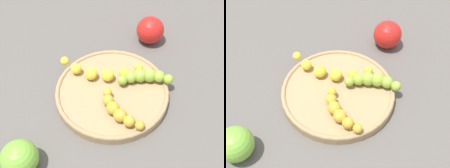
% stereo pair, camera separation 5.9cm
% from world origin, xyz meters
% --- Properties ---
extents(ground_plane, '(2.40, 2.40, 0.00)m').
position_xyz_m(ground_plane, '(0.00, 0.00, 0.00)').
color(ground_plane, '#56514C').
extents(fruit_bowl, '(0.25, 0.25, 0.02)m').
position_xyz_m(fruit_bowl, '(0.00, 0.00, 0.01)').
color(fruit_bowl, '#A08259').
rests_on(fruit_bowl, ground_plane).
extents(banana_yellow, '(0.18, 0.09, 0.03)m').
position_xyz_m(banana_yellow, '(0.04, -0.03, 0.03)').
color(banana_yellow, yellow).
rests_on(banana_yellow, fruit_bowl).
extents(banana_spotted, '(0.12, 0.07, 0.03)m').
position_xyz_m(banana_spotted, '(-0.04, 0.05, 0.03)').
color(banana_spotted, gold).
rests_on(banana_spotted, fruit_bowl).
extents(banana_green, '(0.11, 0.07, 0.03)m').
position_xyz_m(banana_green, '(-0.06, -0.05, 0.03)').
color(banana_green, '#8CAD38').
rests_on(banana_green, fruit_bowl).
extents(apple_red, '(0.07, 0.07, 0.07)m').
position_xyz_m(apple_red, '(-0.01, -0.21, 0.04)').
color(apple_red, red).
rests_on(apple_red, ground_plane).
extents(apple_green, '(0.07, 0.07, 0.07)m').
position_xyz_m(apple_green, '(0.07, 0.22, 0.03)').
color(apple_green, '#72B238').
rests_on(apple_green, ground_plane).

